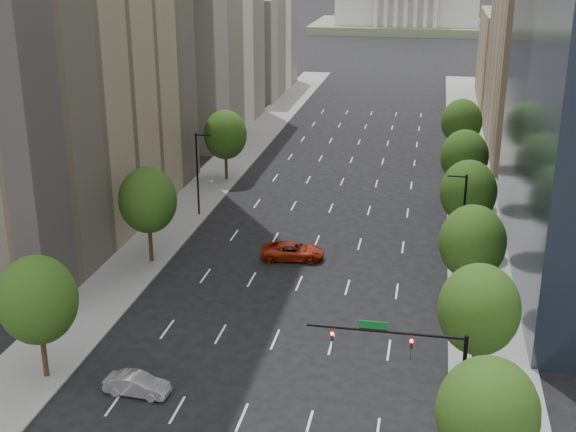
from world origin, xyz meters
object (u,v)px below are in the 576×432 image
Objects in this scene: traffic_signal at (420,360)px; car_silver at (137,385)px; car_red_far at (293,251)px; capitol at (408,3)px.

traffic_signal reaches higher than car_silver.
traffic_signal is 1.58× the size of car_red_far.
traffic_signal is at bearing -90.01° from car_silver.
car_red_far is at bearing -9.55° from car_silver.
traffic_signal is at bearing -87.26° from capitol.
capitol is at bearing 2.09° from car_silver.
car_red_far is (-1.50, -194.55, -7.78)m from capitol.
traffic_signal is 18.39m from car_silver.
car_silver is 24.60m from car_red_far.
traffic_signal reaches higher than car_red_far.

